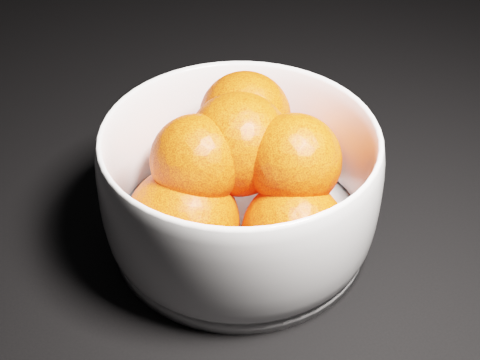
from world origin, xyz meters
name	(u,v)px	position (x,y,z in m)	size (l,w,h in m)	color
bowl	(240,185)	(0.25, -0.25, 0.06)	(0.25, 0.25, 0.12)	white
orange_pile	(241,173)	(0.25, -0.26, 0.08)	(0.22, 0.20, 0.14)	#F43D0A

